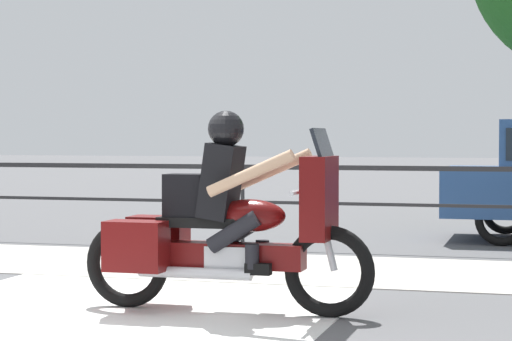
% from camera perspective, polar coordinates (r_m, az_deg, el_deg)
% --- Properties ---
extents(ground_plane, '(120.00, 120.00, 0.00)m').
position_cam_1_polar(ground_plane, '(7.89, -11.76, -8.36)').
color(ground_plane, '#565659').
extents(sidewalk_band, '(44.00, 2.40, 0.01)m').
position_cam_1_polar(sidewalk_band, '(10.98, -3.48, -5.39)').
color(sidewalk_band, '#B7B2A8').
rests_on(sidewalk_band, ground).
extents(crosswalk_band, '(3.57, 6.00, 0.01)m').
position_cam_1_polar(crosswalk_band, '(7.56, -10.10, -8.78)').
color(crosswalk_band, silver).
rests_on(crosswalk_band, ground).
extents(fence_railing, '(36.00, 0.05, 1.05)m').
position_cam_1_polar(fence_railing, '(12.62, -0.77, -0.66)').
color(fence_railing, '#232326').
rests_on(fence_railing, ground).
extents(motorcycle, '(2.41, 0.76, 1.61)m').
position_cam_1_polar(motorcycle, '(7.98, -1.90, -3.16)').
color(motorcycle, black).
rests_on(motorcycle, ground).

